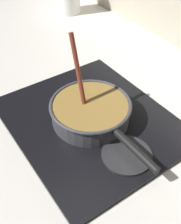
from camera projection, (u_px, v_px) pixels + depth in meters
The scene contains 5 objects.
ground at pixel (32, 132), 0.91m from camera, with size 2.40×1.60×0.04m, color beige.
hob_plate at pixel (90, 120), 0.92m from camera, with size 0.56×0.48×0.01m, color black.
burner_ring at pixel (90, 118), 0.91m from camera, with size 0.20×0.20×0.01m, color #592D0C.
spare_burner at pixel (127, 155), 0.80m from camera, with size 0.15×0.15×0.01m, color #262628.
cooking_pan at pixel (91, 111), 0.89m from camera, with size 0.42×0.26×0.28m.
Camera 1 is at (0.63, -0.20, 0.64)m, focal length 45.02 mm.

